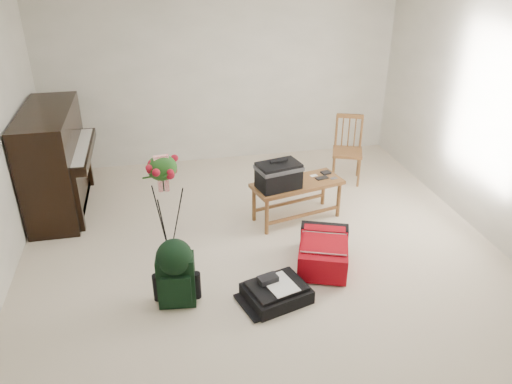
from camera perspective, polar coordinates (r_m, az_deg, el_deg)
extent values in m
cube|color=beige|center=(5.23, 1.05, -7.72)|extent=(5.00, 5.50, 0.01)
cube|color=white|center=(4.32, 1.35, 20.63)|extent=(5.00, 5.50, 0.01)
cube|color=white|center=(7.21, -3.82, 13.15)|extent=(5.00, 0.04, 2.50)
cube|color=white|center=(5.70, 26.66, 6.47)|extent=(0.04, 5.50, 2.50)
cube|color=black|center=(6.36, -22.05, 3.28)|extent=(0.55, 1.50, 1.25)
cube|color=black|center=(6.27, -19.54, 4.43)|extent=(0.28, 1.30, 0.10)
cube|color=white|center=(6.26, -19.61, 4.86)|extent=(0.22, 1.20, 0.02)
cube|color=black|center=(6.59, -20.77, -1.24)|extent=(0.45, 1.30, 0.10)
cube|color=brown|center=(5.76, 4.75, 0.92)|extent=(1.12, 0.65, 0.04)
cylinder|color=brown|center=(5.62, 0.49, -2.42)|extent=(0.05, 0.05, 0.43)
cylinder|color=brown|center=(5.91, -0.20, -0.84)|extent=(0.05, 0.05, 0.43)
cylinder|color=brown|center=(5.87, 9.56, -1.45)|extent=(0.05, 0.05, 0.43)
cylinder|color=brown|center=(6.15, 8.47, 0.02)|extent=(0.05, 0.05, 0.43)
cube|color=brown|center=(6.81, 10.40, 4.49)|extent=(0.50, 0.50, 0.04)
cylinder|color=brown|center=(6.70, 9.43, 2.14)|extent=(0.03, 0.03, 0.40)
cylinder|color=brown|center=(6.98, 8.49, 3.28)|extent=(0.03, 0.03, 0.40)
cylinder|color=brown|center=(6.82, 12.05, 2.36)|extent=(0.03, 0.03, 0.40)
cylinder|color=brown|center=(7.09, 11.02, 3.47)|extent=(0.03, 0.03, 0.40)
cube|color=brown|center=(6.80, 10.21, 8.54)|extent=(0.34, 0.16, 0.06)
cylinder|color=brown|center=(6.81, 8.75, 6.71)|extent=(0.03, 0.03, 0.48)
cylinder|color=brown|center=(6.93, 11.35, 6.86)|extent=(0.03, 0.03, 0.48)
cube|color=#A9070D|center=(5.11, 7.70, -6.83)|extent=(0.69, 0.83, 0.27)
cube|color=black|center=(5.32, 6.76, -5.23)|extent=(0.52, 0.32, 0.29)
cube|color=#A9070D|center=(4.99, 7.99, -5.75)|extent=(0.54, 0.53, 0.02)
cube|color=silver|center=(4.83, 8.77, -6.97)|extent=(0.42, 0.17, 0.01)
cube|color=black|center=(4.69, 2.35, -11.49)|extent=(0.66, 0.58, 0.13)
cube|color=black|center=(4.63, 2.37, -10.69)|extent=(0.57, 0.50, 0.03)
cube|color=white|center=(4.61, 2.72, -10.54)|extent=(0.33, 0.39, 0.01)
cube|color=black|center=(4.64, 1.51, -9.74)|extent=(0.20, 0.16, 0.06)
cube|color=black|center=(4.59, -9.08, -9.89)|extent=(0.35, 0.24, 0.50)
cube|color=black|center=(4.51, -8.95, -11.09)|extent=(0.27, 0.09, 0.29)
sphere|color=black|center=(4.45, -9.31, -7.33)|extent=(0.32, 0.32, 0.32)
cube|color=black|center=(4.69, -10.12, -9.23)|extent=(0.05, 0.04, 0.44)
cube|color=black|center=(4.69, -8.21, -9.05)|extent=(0.05, 0.04, 0.44)
cylinder|color=black|center=(4.88, -10.62, 1.74)|extent=(0.01, 0.01, 0.31)
ellipsoid|color=#21551A|center=(4.84, -10.71, 2.74)|extent=(0.29, 0.21, 0.27)
cube|color=red|center=(4.79, -10.80, 3.66)|extent=(0.15, 0.06, 0.08)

